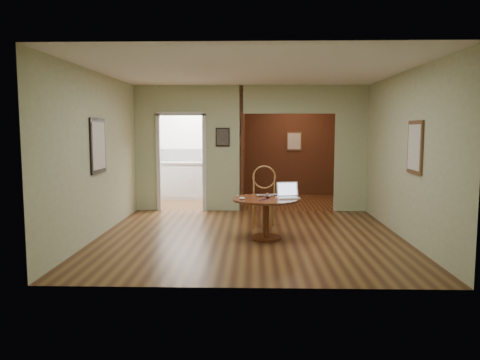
{
  "coord_description": "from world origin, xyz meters",
  "views": [
    {
      "loc": [
        0.05,
        -7.57,
        1.77
      ],
      "look_at": [
        -0.15,
        -0.2,
        0.97
      ],
      "focal_mm": 35.0,
      "sensor_mm": 36.0,
      "label": 1
    }
  ],
  "objects_px": {
    "dining_table": "(266,209)",
    "closed_laptop": "(268,196)",
    "open_laptop": "(288,194)",
    "chair": "(264,193)"
  },
  "relations": [
    {
      "from": "open_laptop",
      "to": "dining_table",
      "type": "bearing_deg",
      "value": 179.02
    },
    {
      "from": "open_laptop",
      "to": "chair",
      "type": "bearing_deg",
      "value": 99.68
    },
    {
      "from": "chair",
      "to": "open_laptop",
      "type": "height_order",
      "value": "chair"
    },
    {
      "from": "dining_table",
      "to": "closed_laptop",
      "type": "relative_size",
      "value": 2.98
    },
    {
      "from": "closed_laptop",
      "to": "dining_table",
      "type": "bearing_deg",
      "value": -115.86
    },
    {
      "from": "chair",
      "to": "closed_laptop",
      "type": "bearing_deg",
      "value": -79.66
    },
    {
      "from": "dining_table",
      "to": "closed_laptop",
      "type": "bearing_deg",
      "value": 78.1
    },
    {
      "from": "dining_table",
      "to": "open_laptop",
      "type": "height_order",
      "value": "open_laptop"
    },
    {
      "from": "dining_table",
      "to": "open_laptop",
      "type": "distance_m",
      "value": 0.43
    },
    {
      "from": "open_laptop",
      "to": "closed_laptop",
      "type": "bearing_deg",
      "value": 145.24
    }
  ]
}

